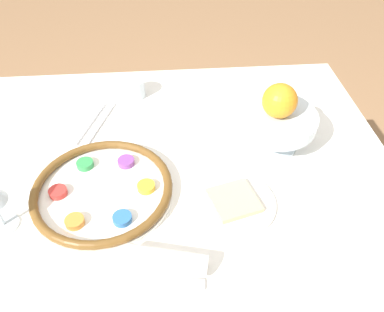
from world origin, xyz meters
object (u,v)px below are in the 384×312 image
Objects in this scene: fruit_stand at (274,122)px; seder_plate at (102,190)px; cup_near at (134,88)px; orange_fruit at (280,101)px; bread_plate at (234,202)px; napkin_roll at (168,260)px.

seder_plate is at bearing -161.77° from fruit_stand.
orange_fruit is at bearing -35.72° from cup_near.
orange_fruit is at bearing -61.95° from fruit_stand.
seder_plate reaches higher than bread_plate.
fruit_stand is (0.42, 0.14, 0.06)m from seder_plate.
cup_near is at bearing 144.28° from orange_fruit.
fruit_stand reaches higher than cup_near.
napkin_roll is (-0.15, -0.14, 0.01)m from bread_plate.
napkin_roll reaches higher than seder_plate.
seder_plate is 1.51× the size of fruit_stand.
orange_fruit reaches higher than bread_plate.
seder_plate is at bearing 169.75° from bread_plate.
seder_plate is 0.46m from orange_fruit.
orange_fruit reaches higher than seder_plate.
bread_plate is at bearing 42.94° from napkin_roll.
napkin_roll is 2.31× the size of cup_near.
cup_near is at bearing 98.01° from napkin_roll.
napkin_roll is (0.14, -0.19, 0.01)m from seder_plate.
bread_plate is 0.51m from cup_near.
fruit_stand is 0.45m from cup_near.
fruit_stand is 1.13× the size of bread_plate.
fruit_stand is 0.44m from napkin_roll.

